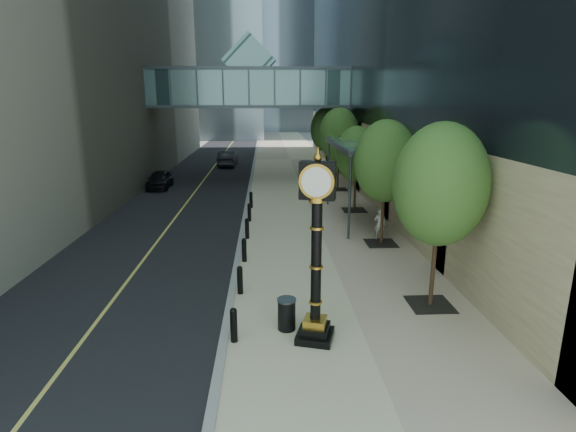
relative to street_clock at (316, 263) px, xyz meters
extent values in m
plane|color=gray|center=(0.43, -1.00, -2.34)|extent=(320.00, 320.00, 0.00)
cube|color=black|center=(-6.57, 39.00, -2.33)|extent=(8.00, 180.00, 0.02)
cube|color=beige|center=(1.43, 39.00, -2.31)|extent=(8.00, 180.00, 0.06)
cube|color=gray|center=(-2.57, 39.00, -2.30)|extent=(0.25, 180.00, 0.07)
cube|color=slate|center=(-2.57, 27.00, 5.16)|extent=(17.00, 4.00, 3.00)
cube|color=#383F44|center=(-2.57, 27.00, 3.71)|extent=(17.00, 4.20, 0.25)
cube|color=#383F44|center=(-2.57, 27.00, 6.61)|extent=(17.00, 4.20, 0.25)
cube|color=slate|center=(-2.57, 27.00, 7.26)|extent=(4.24, 3.00, 4.24)
cube|color=#383F44|center=(3.93, 13.00, 1.86)|extent=(3.00, 8.00, 0.25)
cube|color=slate|center=(3.93, 13.00, 2.01)|extent=(2.80, 7.80, 0.06)
cylinder|color=#383F44|center=(2.63, 9.30, -0.24)|extent=(0.12, 0.12, 4.20)
cylinder|color=#383F44|center=(2.63, 16.70, -0.24)|extent=(0.12, 0.12, 4.20)
cylinder|color=black|center=(-2.27, 0.00, -1.83)|extent=(0.20, 0.20, 0.90)
cylinder|color=black|center=(-2.27, 3.20, -1.83)|extent=(0.20, 0.20, 0.90)
cylinder|color=black|center=(-2.27, 6.40, -1.83)|extent=(0.20, 0.20, 0.90)
cylinder|color=black|center=(-2.27, 9.60, -1.83)|extent=(0.20, 0.20, 0.90)
cylinder|color=black|center=(-2.27, 12.80, -1.83)|extent=(0.20, 0.20, 0.90)
cylinder|color=black|center=(-2.27, 16.00, -1.83)|extent=(0.20, 0.20, 0.90)
cube|color=black|center=(4.03, 2.00, -2.27)|extent=(1.40, 1.40, 0.02)
cylinder|color=#442A1D|center=(4.03, 2.00, -0.70)|extent=(0.14, 0.14, 3.16)
ellipsoid|color=#325E22|center=(4.03, 2.00, 1.74)|extent=(2.89, 2.89, 3.86)
cube|color=black|center=(4.03, 8.50, -2.27)|extent=(1.40, 1.40, 0.02)
cylinder|color=#442A1D|center=(4.03, 8.50, -0.76)|extent=(0.14, 0.14, 3.04)
ellipsoid|color=#325E22|center=(4.03, 8.50, 1.59)|extent=(2.79, 2.79, 3.72)
cube|color=black|center=(4.03, 15.00, -2.27)|extent=(1.40, 1.40, 0.02)
cylinder|color=#442A1D|center=(4.03, 15.00, -0.93)|extent=(0.14, 0.14, 2.69)
ellipsoid|color=#325E22|center=(4.03, 15.00, 1.15)|extent=(2.47, 2.47, 3.29)
cube|color=black|center=(4.03, 21.50, -2.27)|extent=(1.40, 1.40, 0.02)
cylinder|color=#442A1D|center=(4.03, 21.50, -0.68)|extent=(0.14, 0.14, 3.19)
ellipsoid|color=#325E22|center=(4.03, 21.50, 1.78)|extent=(2.92, 2.92, 3.90)
cube|color=black|center=(4.03, 28.00, -2.27)|extent=(1.40, 1.40, 0.02)
cylinder|color=#442A1D|center=(4.03, 28.00, -0.70)|extent=(0.14, 0.14, 3.16)
ellipsoid|color=#325E22|center=(4.03, 28.00, 1.74)|extent=(2.89, 2.89, 3.86)
cube|color=black|center=(0.00, 0.00, -2.17)|extent=(1.22, 1.22, 0.22)
cube|color=black|center=(0.00, 0.00, -1.95)|extent=(0.95, 0.95, 0.22)
cube|color=gold|center=(0.00, 0.00, -1.73)|extent=(0.74, 0.74, 0.22)
cylinder|color=black|center=(0.00, 0.00, 0.08)|extent=(0.28, 0.28, 3.39)
cube|color=black|center=(0.00, 0.00, 2.26)|extent=(0.98, 0.57, 0.98)
cylinder|color=white|center=(0.00, 0.19, 2.26)|extent=(0.75, 0.25, 0.77)
cylinder|color=white|center=(0.00, -0.19, 2.26)|extent=(0.75, 0.25, 0.77)
sphere|color=gold|center=(0.00, 0.00, 2.86)|extent=(0.22, 0.22, 0.22)
cylinder|color=black|center=(-0.77, 0.62, -1.83)|extent=(0.64, 0.64, 0.90)
imported|color=#BAB6AA|center=(4.09, 9.10, -1.52)|extent=(0.63, 0.50, 1.51)
imported|color=black|center=(-9.43, 22.97, -1.64)|extent=(1.65, 3.97, 1.34)
imported|color=black|center=(-5.18, 34.54, -1.54)|extent=(1.81, 4.75, 1.55)
camera|label=1|loc=(-1.32, -11.33, 4.29)|focal=28.00mm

